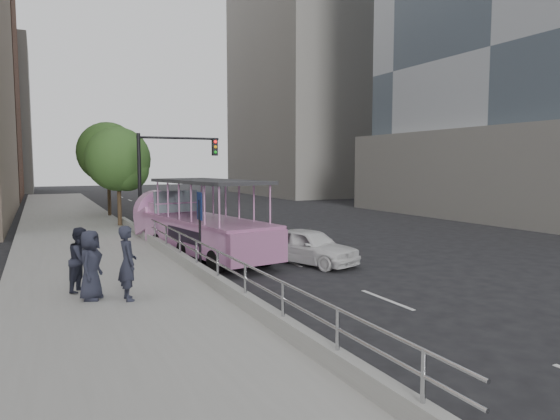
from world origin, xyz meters
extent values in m
plane|color=black|center=(0.00, 0.00, 0.00)|extent=(160.00, 160.00, 0.00)
cube|color=gray|center=(-5.75, 10.00, 0.15)|extent=(5.50, 80.00, 0.30)
cube|color=#A5A6A0|center=(-3.12, 2.00, 0.48)|extent=(0.24, 30.00, 0.36)
cylinder|color=#AFB0B4|center=(-3.12, -8.00, 1.01)|extent=(0.07, 0.07, 0.70)
cylinder|color=#AFB0B4|center=(-3.12, -6.00, 1.01)|extent=(0.07, 0.07, 0.70)
cylinder|color=#AFB0B4|center=(-3.12, -4.00, 1.01)|extent=(0.07, 0.07, 0.70)
cylinder|color=#AFB0B4|center=(-3.12, -2.00, 1.01)|extent=(0.07, 0.07, 0.70)
cylinder|color=#AFB0B4|center=(-3.12, 0.00, 1.01)|extent=(0.07, 0.07, 0.70)
cylinder|color=#AFB0B4|center=(-3.12, 2.00, 1.01)|extent=(0.07, 0.07, 0.70)
cylinder|color=#AFB0B4|center=(-3.12, 4.00, 1.01)|extent=(0.07, 0.07, 0.70)
cylinder|color=#AFB0B4|center=(-3.12, 6.00, 1.01)|extent=(0.07, 0.07, 0.70)
cylinder|color=#AFB0B4|center=(-3.12, 8.00, 1.01)|extent=(0.07, 0.07, 0.70)
cylinder|color=#AFB0B4|center=(-3.12, 10.00, 1.01)|extent=(0.07, 0.07, 0.70)
cylinder|color=#AFB0B4|center=(-3.12, 12.00, 1.01)|extent=(0.07, 0.07, 0.70)
cylinder|color=#AFB0B4|center=(-3.12, 2.00, 1.01)|extent=(0.06, 22.00, 0.06)
cylinder|color=#AFB0B4|center=(-3.12, 2.00, 1.34)|extent=(0.06, 22.00, 0.06)
cylinder|color=black|center=(-2.12, 3.20, 0.40)|extent=(0.44, 0.84, 0.80)
cylinder|color=black|center=(-0.18, 3.52, 0.40)|extent=(0.44, 0.84, 0.80)
cylinder|color=black|center=(-2.52, 5.67, 0.40)|extent=(0.44, 0.84, 0.80)
cylinder|color=black|center=(-0.59, 5.98, 0.40)|extent=(0.44, 0.84, 0.80)
cylinder|color=black|center=(-2.93, 8.13, 0.40)|extent=(0.44, 0.84, 0.80)
cylinder|color=black|center=(-0.99, 8.45, 0.40)|extent=(0.44, 0.84, 0.80)
cube|color=#C07AB1|center=(-1.58, 6.00, 0.91)|extent=(3.38, 7.57, 1.11)
cube|color=#C07AB1|center=(-2.28, 10.22, 1.14)|extent=(2.46, 2.22, 1.39)
cylinder|color=#C07AB1|center=(-2.40, 10.97, 1.40)|extent=(2.17, 0.96, 2.09)
cube|color=#8D527C|center=(-0.97, 2.26, 0.91)|extent=(2.25, 0.67, 1.11)
cube|color=#8D527C|center=(-1.58, 6.00, 1.52)|extent=(3.53, 7.85, 0.11)
cube|color=#242426|center=(-1.53, 5.65, 3.02)|extent=(3.28, 6.19, 0.12)
cube|color=#85959D|center=(-2.02, 8.68, 2.07)|extent=(2.05, 0.52, 0.93)
cube|color=#C07AB1|center=(-2.09, 9.08, 1.80)|extent=(2.08, 1.20, 0.45)
imported|color=silver|center=(1.50, 3.22, 0.66)|extent=(2.90, 4.21, 1.33)
imported|color=#232634|center=(-5.48, -0.06, 1.23)|extent=(0.49, 0.71, 1.87)
imported|color=#232634|center=(-6.44, 1.36, 1.16)|extent=(1.00, 1.06, 1.72)
imported|color=#232634|center=(-6.30, 0.38, 1.17)|extent=(0.87, 1.01, 1.75)
cylinder|color=black|center=(-2.71, 3.00, 1.26)|extent=(0.08, 0.08, 2.52)
cube|color=navy|center=(-2.71, 3.00, 2.32)|extent=(0.05, 0.63, 0.91)
cube|color=silver|center=(-2.68, 3.00, 2.32)|extent=(0.03, 0.40, 0.55)
cylinder|color=black|center=(-2.90, 12.50, 2.60)|extent=(0.18, 0.18, 5.20)
cylinder|color=black|center=(-0.90, 12.50, 5.00)|extent=(4.20, 0.12, 0.12)
cube|color=black|center=(1.00, 12.50, 4.55)|extent=(0.28, 0.22, 0.85)
sphere|color=red|center=(1.00, 12.37, 4.85)|extent=(0.16, 0.16, 0.16)
cylinder|color=#392819|center=(-3.40, 16.00, 1.54)|extent=(0.22, 0.22, 3.08)
sphere|color=#325C25|center=(-3.40, 16.00, 3.96)|extent=(3.52, 3.52, 3.52)
sphere|color=#325C25|center=(-3.00, 15.70, 3.41)|extent=(2.42, 2.42, 2.42)
cylinder|color=#392819|center=(-3.20, 22.00, 1.74)|extent=(0.22, 0.22, 3.47)
sphere|color=#325C25|center=(-3.20, 22.00, 4.46)|extent=(3.97, 3.97, 3.97)
sphere|color=#325C25|center=(-2.80, 21.70, 3.84)|extent=(2.73, 2.73, 2.73)
cube|color=slate|center=(26.00, 42.00, 16.00)|extent=(20.00, 20.00, 32.00)
camera|label=1|loc=(-7.39, -12.66, 3.66)|focal=32.00mm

